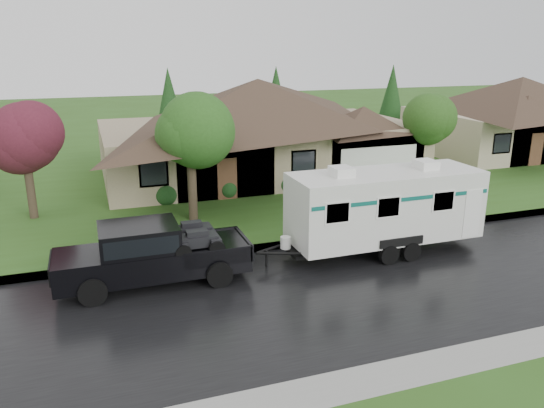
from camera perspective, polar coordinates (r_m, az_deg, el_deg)
The scene contains 12 objects.
ground at distance 19.39m, azimuth 5.63°, elevation -6.59°, with size 140.00×140.00×0.00m, color #2E531A.
road at distance 17.76m, azimuth 8.36°, elevation -8.96°, with size 140.00×8.00×0.01m, color black.
curb at distance 21.26m, azimuth 3.11°, elevation -4.15°, with size 140.00×0.50×0.15m, color gray.
lawn at distance 32.90m, azimuth -5.34°, elevation 3.39°, with size 140.00×26.00×0.15m, color #2E531A.
house_main at distance 31.79m, azimuth -0.93°, elevation 9.44°, with size 19.44×10.80×6.90m.
house_neighbor at distance 42.87m, azimuth 25.46°, elevation 9.39°, with size 15.12×9.72×6.45m.
tree_left_green at distance 23.11m, azimuth -8.83°, elevation 7.56°, with size 3.39×3.39×5.61m.
tree_red at distance 25.51m, azimuth -25.14°, elevation 6.23°, with size 3.08×3.08×5.10m.
tree_right_green at distance 31.50m, azimuth 16.54°, elevation 8.65°, with size 2.98×2.98×4.94m.
shrub_row at distance 28.04m, azimuth 1.46°, elevation 2.31°, with size 13.60×1.00×1.00m.
pickup_truck at distance 17.98m, azimuth -13.06°, elevation -5.03°, with size 6.25×2.37×2.08m.
travel_trailer at distance 20.47m, azimuth 12.04°, elevation -0.14°, with size 7.71×2.71×3.46m.
Camera 1 is at (-7.62, -16.09, 7.67)m, focal length 35.00 mm.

